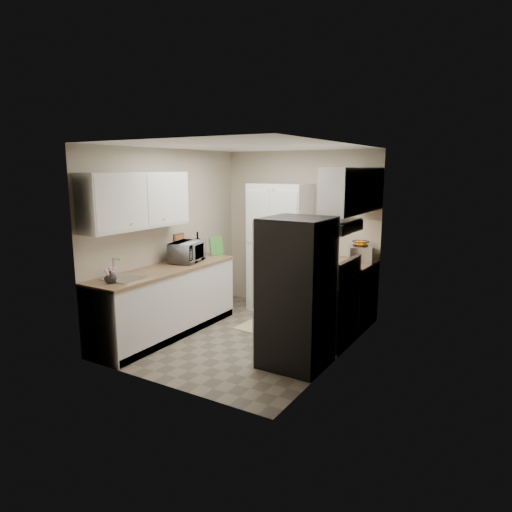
# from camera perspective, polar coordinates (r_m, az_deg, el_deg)

# --- Properties ---
(ground) EXTENTS (3.20, 3.20, 0.00)m
(ground) POSITION_cam_1_polar(r_m,az_deg,el_deg) (6.20, -1.28, -10.13)
(ground) COLOR #665B4C
(ground) RESTS_ON ground
(room_shell) EXTENTS (2.64, 3.24, 2.52)m
(room_shell) POSITION_cam_1_polar(r_m,az_deg,el_deg) (5.82, -1.55, 4.99)
(room_shell) COLOR #B2A690
(room_shell) RESTS_ON ground
(pantry_cabinet) EXTENTS (0.90, 0.55, 2.00)m
(pantry_cabinet) POSITION_cam_1_polar(r_m,az_deg,el_deg) (7.13, 2.96, 0.98)
(pantry_cabinet) COLOR silver
(pantry_cabinet) RESTS_ON ground
(base_cabinet_left) EXTENTS (0.60, 2.30, 0.88)m
(base_cabinet_left) POSITION_cam_1_polar(r_m,az_deg,el_deg) (6.31, -11.09, -5.75)
(base_cabinet_left) COLOR silver
(base_cabinet_left) RESTS_ON ground
(countertop_left) EXTENTS (0.63, 2.33, 0.04)m
(countertop_left) POSITION_cam_1_polar(r_m,az_deg,el_deg) (6.19, -11.24, -1.67)
(countertop_left) COLOR #846647
(countertop_left) RESTS_ON base_cabinet_left
(base_cabinet_right) EXTENTS (0.60, 0.80, 0.88)m
(base_cabinet_right) POSITION_cam_1_polar(r_m,az_deg,el_deg) (6.68, 11.48, -4.84)
(base_cabinet_right) COLOR silver
(base_cabinet_right) RESTS_ON ground
(countertop_right) EXTENTS (0.63, 0.83, 0.04)m
(countertop_right) POSITION_cam_1_polar(r_m,az_deg,el_deg) (6.57, 11.63, -0.97)
(countertop_right) COLOR #846647
(countertop_right) RESTS_ON base_cabinet_right
(electric_range) EXTENTS (0.71, 0.78, 1.13)m
(electric_range) POSITION_cam_1_polar(r_m,az_deg,el_deg) (5.95, 8.74, -6.30)
(electric_range) COLOR #B7B7BC
(electric_range) RESTS_ON ground
(refrigerator) EXTENTS (0.70, 0.72, 1.70)m
(refrigerator) POSITION_cam_1_polar(r_m,az_deg,el_deg) (5.16, 5.11, -4.60)
(refrigerator) COLOR #B7B7BC
(refrigerator) RESTS_ON ground
(microwave) EXTENTS (0.47, 0.59, 0.29)m
(microwave) POSITION_cam_1_polar(r_m,az_deg,el_deg) (6.52, -8.64, 0.51)
(microwave) COLOR #ACADB1
(microwave) RESTS_ON countertop_left
(wine_bottle) EXTENTS (0.09, 0.09, 0.34)m
(wine_bottle) POSITION_cam_1_polar(r_m,az_deg,el_deg) (6.92, -7.30, 1.35)
(wine_bottle) COLOR black
(wine_bottle) RESTS_ON countertop_left
(flower_vase) EXTENTS (0.16, 0.16, 0.15)m
(flower_vase) POSITION_cam_1_polar(r_m,az_deg,el_deg) (5.52, -17.74, -2.52)
(flower_vase) COLOR silver
(flower_vase) RESTS_ON countertop_left
(cutting_board) EXTENTS (0.09, 0.22, 0.29)m
(cutting_board) POSITION_cam_1_polar(r_m,az_deg,el_deg) (6.99, -4.97, 1.27)
(cutting_board) COLOR #3D8C35
(cutting_board) RESTS_ON countertop_left
(toaster_oven) EXTENTS (0.44, 0.48, 0.23)m
(toaster_oven) POSITION_cam_1_polar(r_m,az_deg,el_deg) (6.64, 12.89, 0.28)
(toaster_oven) COLOR silver
(toaster_oven) RESTS_ON countertop_right
(fruit_basket) EXTENTS (0.30, 0.30, 0.10)m
(fruit_basket) POSITION_cam_1_polar(r_m,az_deg,el_deg) (6.64, 12.95, 1.70)
(fruit_basket) COLOR orange
(fruit_basket) RESTS_ON toaster_oven
(kitchen_mat) EXTENTS (0.57, 0.87, 0.01)m
(kitchen_mat) POSITION_cam_1_polar(r_m,az_deg,el_deg) (6.70, 1.08, -8.45)
(kitchen_mat) COLOR tan
(kitchen_mat) RESTS_ON ground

